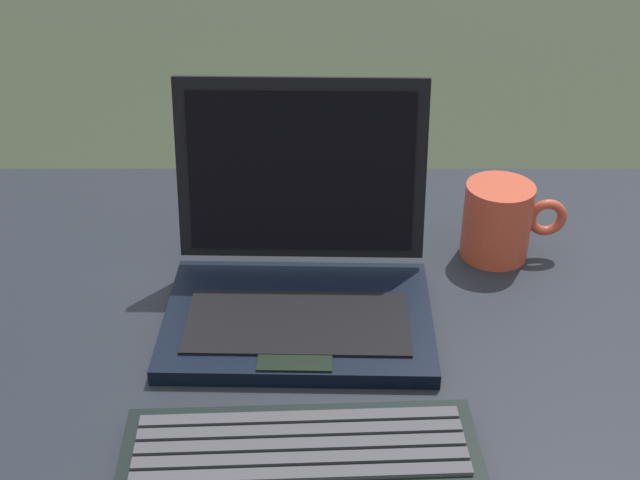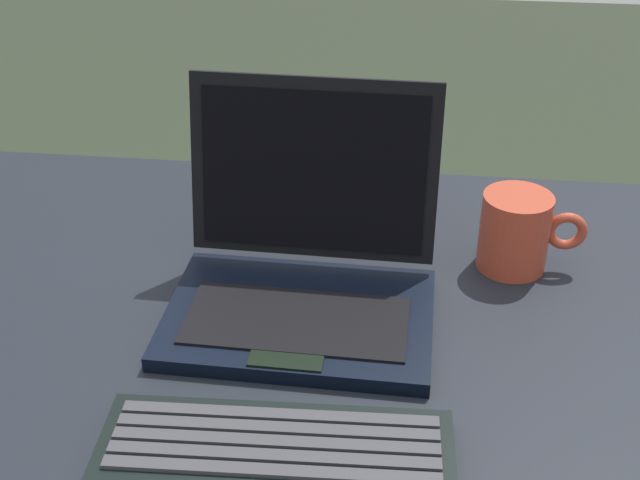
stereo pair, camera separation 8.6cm
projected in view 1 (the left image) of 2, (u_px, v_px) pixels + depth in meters
name	position (u px, v px, depth m)	size (l,w,h in m)	color
desk	(230.00, 404.00, 1.01)	(1.31, 0.78, 0.73)	black
laptop_front	(298.00, 271.00, 0.95)	(0.30, 0.25, 0.24)	black
external_keyboard	(299.00, 454.00, 0.76)	(0.33, 0.12, 0.03)	black
coffee_mug	(497.00, 221.00, 1.05)	(0.13, 0.08, 0.10)	#AA3D28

